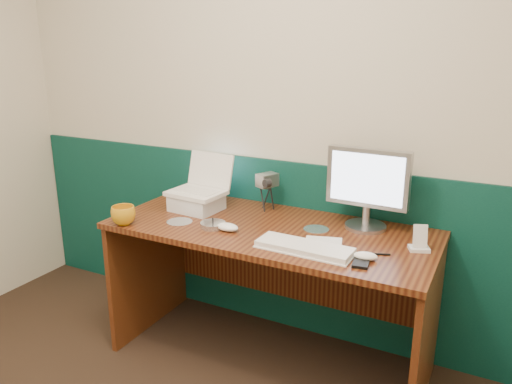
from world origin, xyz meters
The scene contains 19 objects.
back_wall centered at (0.00, 1.75, 1.25)m, with size 3.50×0.04×2.50m, color beige.
wainscot centered at (0.00, 1.74, 0.50)m, with size 3.48×0.02×1.00m, color #07302E.
desk centered at (0.15, 1.38, 0.38)m, with size 1.60×0.70×0.75m, color #39150A.
laptop_riser centered at (-0.32, 1.44, 0.79)m, with size 0.25×0.21×0.09m, color silver.
laptop centered at (-0.32, 1.44, 0.95)m, with size 0.28×0.22×0.24m, color white, non-canonical shape.
monitor centered at (0.57, 1.58, 0.95)m, with size 0.39×0.11×0.39m, color #A4A5A9, non-canonical shape.
keyboard centered at (0.41, 1.18, 0.76)m, with size 0.42×0.14×0.02m, color white.
mouse_right centered at (0.67, 1.21, 0.77)m, with size 0.10×0.06×0.03m, color white.
mouse_left centered at (-0.01, 1.24, 0.77)m, with size 0.11×0.07×0.04m, color white.
mug centered at (-0.52, 1.08, 0.80)m, with size 0.12×0.12×0.09m, color orange.
camcorder centered at (0.02, 1.61, 0.84)m, with size 0.08×0.12×0.19m, color #B4B4B9, non-canonical shape.
cd_spindle centered at (-0.10, 1.25, 0.76)m, with size 0.12×0.12×0.03m, color silver.
cd_loose_a centered at (-0.29, 1.24, 0.75)m, with size 0.13×0.13×0.00m, color #B5BDC6.
cd_loose_b centered at (0.36, 1.46, 0.75)m, with size 0.13×0.13×0.00m, color silver.
pen centered at (0.69, 1.28, 0.75)m, with size 0.01×0.01×0.15m, color black.
papers centered at (0.45, 1.32, 0.75)m, with size 0.16×0.11×0.00m, color white.
dock centered at (0.85, 1.42, 0.76)m, with size 0.09×0.06×0.02m, color white.
music_player centered at (0.85, 1.42, 0.82)m, with size 0.06×0.01×0.10m, color silver.
pda centered at (0.67, 1.17, 0.76)m, with size 0.06×0.11×0.01m, color black.
Camera 1 is at (1.14, -0.70, 1.62)m, focal length 35.00 mm.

